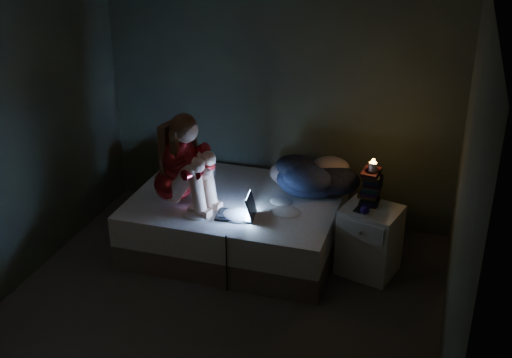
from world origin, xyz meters
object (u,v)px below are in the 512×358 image
at_px(laptop, 235,205).
at_px(candle, 373,167).
at_px(bed, 236,222).
at_px(woman, 173,158).
at_px(phone, 361,210).
at_px(nightstand, 369,240).

distance_m(laptop, candle, 1.25).
bearing_deg(bed, woman, -154.07).
distance_m(bed, phone, 1.27).
bearing_deg(phone, bed, 172.25).
relative_size(bed, laptop, 5.65).
xyz_separation_m(bed, laptop, (0.11, -0.35, 0.38)).
relative_size(woman, phone, 6.40).
bearing_deg(bed, nightstand, -3.01).
relative_size(laptop, nightstand, 0.53).
distance_m(woman, laptop, 0.71).
height_order(bed, phone, phone).
bearing_deg(woman, phone, 17.21).
xyz_separation_m(laptop, nightstand, (1.17, 0.29, -0.33)).
distance_m(nightstand, candle, 0.68).
bearing_deg(laptop, phone, 3.76).
xyz_separation_m(bed, woman, (-0.51, -0.25, 0.71)).
bearing_deg(candle, bed, -178.60).
height_order(candle, phone, candle).
relative_size(bed, phone, 13.72).
bearing_deg(phone, candle, 71.89).
bearing_deg(phone, nightstand, 39.09).
distance_m(bed, candle, 1.45).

